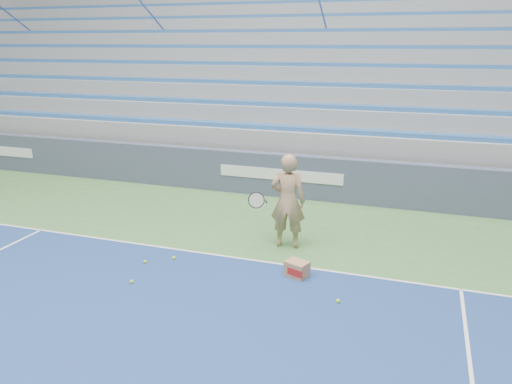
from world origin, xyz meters
The scene contains 8 objects.
sponsor_barrier centered at (0.00, 15.88, 0.55)m, with size 30.00×0.32×1.10m.
bleachers centered at (0.00, 21.60, 2.36)m, with size 31.00×9.15×7.30m.
tennis_player centered at (1.00, 12.74, 0.92)m, with size 0.96×0.87×1.83m.
ball_box centered at (1.51, 11.52, 0.14)m, with size 0.44×0.40×0.28m.
tennis_ball_0 centered at (-0.99, 10.41, 0.03)m, with size 0.07×0.07×0.07m, color #AADB2C.
tennis_ball_1 centered at (-1.19, 11.15, 0.03)m, with size 0.07×0.07×0.07m, color #AADB2C.
tennis_ball_2 centered at (2.32, 10.85, 0.03)m, with size 0.07×0.07×0.07m, color #AADB2C.
tennis_ball_3 centered at (-0.78, 11.47, 0.03)m, with size 0.07×0.07×0.07m, color #AADB2C.
Camera 1 is at (3.29, 4.05, 3.81)m, focal length 35.00 mm.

